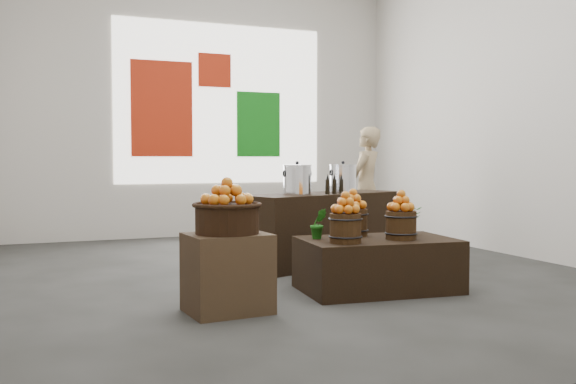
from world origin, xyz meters
name	(u,v)px	position (x,y,z in m)	size (l,w,h in m)	color
ground	(289,274)	(0.00, 0.00, 0.00)	(7.00, 7.00, 0.00)	#3A3A37
back_wall	(201,103)	(0.00, 3.50, 2.00)	(6.00, 0.04, 4.00)	beige
back_opening	(221,104)	(0.30, 3.48, 2.00)	(3.20, 0.02, 2.40)	white
deco_red_left	(162,109)	(-0.60, 3.47, 1.90)	(0.90, 0.04, 1.40)	#B2250D
deco_green_right	(258,124)	(0.90, 3.47, 1.70)	(0.70, 0.04, 1.00)	#117315
deco_red_upper	(215,70)	(0.20, 3.47, 2.50)	(0.50, 0.04, 0.50)	#B2250D
crate	(227,273)	(-1.04, -1.32, 0.30)	(0.60, 0.49, 0.60)	#4D3924
wicker_basket	(227,219)	(-1.04, -1.32, 0.71)	(0.48, 0.48, 0.22)	black
apples_in_basket	(227,192)	(-1.04, -1.32, 0.92)	(0.38, 0.38, 0.20)	#9C1405
display_table	(377,265)	(0.42, -1.05, 0.23)	(1.34, 0.82, 0.46)	black
apple_bucket_front_left	(345,228)	(0.03, -1.20, 0.59)	(0.27, 0.27, 0.25)	#3D2410
apples_in_bucket_front_left	(346,203)	(0.03, -1.20, 0.80)	(0.20, 0.20, 0.18)	#9C1405
apple_bucket_front_right	(401,225)	(0.59, -1.17, 0.59)	(0.27, 0.27, 0.25)	#3D2410
apples_in_bucket_front_right	(401,201)	(0.59, -1.17, 0.80)	(0.20, 0.20, 0.18)	#9C1405
apple_bucket_rear	(353,222)	(0.31, -0.79, 0.59)	(0.27, 0.27, 0.25)	#3D2410
apples_in_bucket_rear	(353,199)	(0.31, -0.79, 0.80)	(0.20, 0.20, 0.18)	#9C1405
herb_garnish_right	(408,220)	(0.84, -0.89, 0.59)	(0.24, 0.20, 0.26)	#196715
herb_garnish_left	(319,224)	(-0.07, -0.86, 0.60)	(0.15, 0.12, 0.27)	#196715
counter	(324,229)	(0.60, 0.44, 0.39)	(1.93, 0.61, 0.79)	black
stock_pot_left	(297,180)	(0.23, 0.31, 0.94)	(0.30, 0.30, 0.30)	silver
stock_pot_center	(343,179)	(0.89, 0.54, 0.94)	(0.30, 0.30, 0.30)	silver
oil_cruets	(336,184)	(0.66, 0.26, 0.90)	(0.21, 0.05, 0.22)	black
shopper	(366,187)	(1.73, 1.52, 0.80)	(0.58, 0.38, 1.59)	tan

